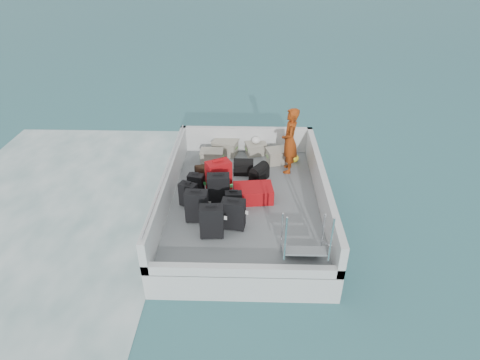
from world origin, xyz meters
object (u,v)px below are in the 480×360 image
(suitcase_7, at_px, (234,203))
(crate_0, at_px, (212,157))
(suitcase_5, at_px, (219,176))
(crate_1, at_px, (225,148))
(suitcase_2, at_px, (196,185))
(suitcase_4, at_px, (219,189))
(suitcase_8, at_px, (253,193))
(crate_3, at_px, (279,156))
(suitcase_3, at_px, (212,222))
(suitcase_6, at_px, (233,214))
(suitcase_1, at_px, (188,195))
(passenger, at_px, (290,141))
(crate_2, at_px, (256,149))
(suitcase_0, at_px, (197,206))

(suitcase_7, distance_m, crate_0, 2.32)
(suitcase_5, relative_size, crate_1, 1.22)
(suitcase_2, relative_size, suitcase_4, 0.71)
(suitcase_8, xyz_separation_m, crate_3, (0.68, 1.79, 0.01))
(suitcase_3, height_order, crate_0, suitcase_3)
(suitcase_2, height_order, crate_3, suitcase_2)
(suitcase_3, distance_m, suitcase_6, 0.51)
(suitcase_1, xyz_separation_m, suitcase_2, (0.11, 0.49, -0.03))
(suitcase_3, height_order, suitcase_4, suitcase_4)
(suitcase_3, distance_m, passenger, 3.23)
(suitcase_8, relative_size, crate_2, 1.69)
(suitcase_4, distance_m, suitcase_5, 0.53)
(suitcase_4, bearing_deg, suitcase_1, -172.37)
(suitcase_5, height_order, crate_0, suitcase_5)
(suitcase_6, height_order, crate_2, suitcase_6)
(suitcase_0, bearing_deg, suitcase_8, 37.23)
(suitcase_3, xyz_separation_m, suitcase_8, (0.82, 1.33, -0.18))
(suitcase_0, relative_size, suitcase_6, 1.09)
(crate_0, bearing_deg, suitcase_0, -91.99)
(suitcase_3, xyz_separation_m, passenger, (1.72, 2.69, 0.49))
(suitcase_1, xyz_separation_m, suitcase_6, (1.02, -0.75, 0.04))
(suitcase_3, bearing_deg, crate_3, 61.25)
(passenger, bearing_deg, suitcase_4, -42.88)
(crate_2, bearing_deg, crate_1, 180.00)
(suitcase_1, distance_m, crate_0, 2.03)
(crate_2, bearing_deg, suitcase_8, -91.91)
(suitcase_6, distance_m, crate_3, 3.03)
(suitcase_8, bearing_deg, suitcase_1, 95.28)
(suitcase_4, height_order, crate_2, suitcase_4)
(suitcase_1, xyz_separation_m, suitcase_4, (0.66, 0.14, 0.07))
(suitcase_2, distance_m, suitcase_6, 1.54)
(suitcase_5, bearing_deg, passenger, 2.69)
(suitcase_7, bearing_deg, crate_2, 76.52)
(suitcase_5, bearing_deg, crate_3, 16.30)
(suitcase_3, height_order, crate_3, suitcase_3)
(suitcase_4, relative_size, crate_0, 1.29)
(suitcase_2, height_order, suitcase_7, suitcase_2)
(suitcase_5, height_order, suitcase_8, suitcase_5)
(suitcase_3, relative_size, suitcase_8, 0.81)
(suitcase_3, xyz_separation_m, suitcase_6, (0.42, 0.29, -0.03))
(suitcase_1, height_order, suitcase_4, suitcase_4)
(suitcase_2, bearing_deg, suitcase_0, -70.57)
(suitcase_2, relative_size, suitcase_8, 0.59)
(suitcase_1, relative_size, crate_3, 0.98)
(suitcase_1, bearing_deg, suitcase_6, -12.46)
(suitcase_4, bearing_deg, suitcase_8, 7.18)
(suitcase_1, distance_m, suitcase_7, 1.03)
(suitcase_2, xyz_separation_m, passenger, (2.22, 1.17, 0.59))
(suitcase_2, distance_m, suitcase_4, 0.66)
(suitcase_2, height_order, crate_0, suitcase_2)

